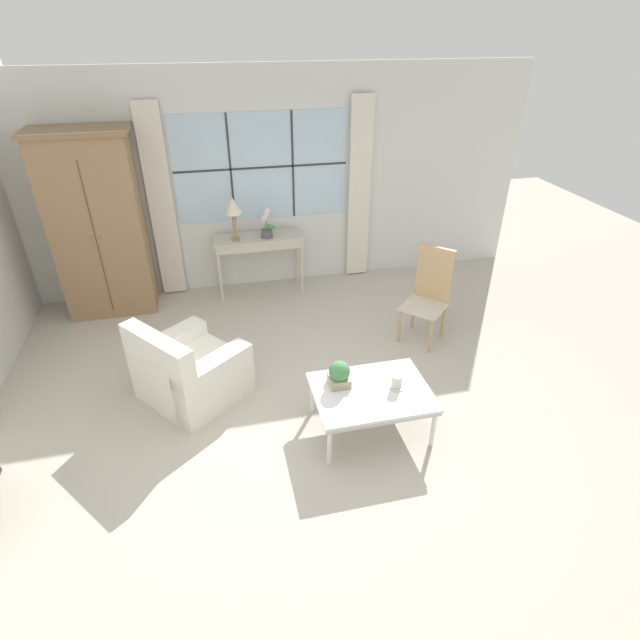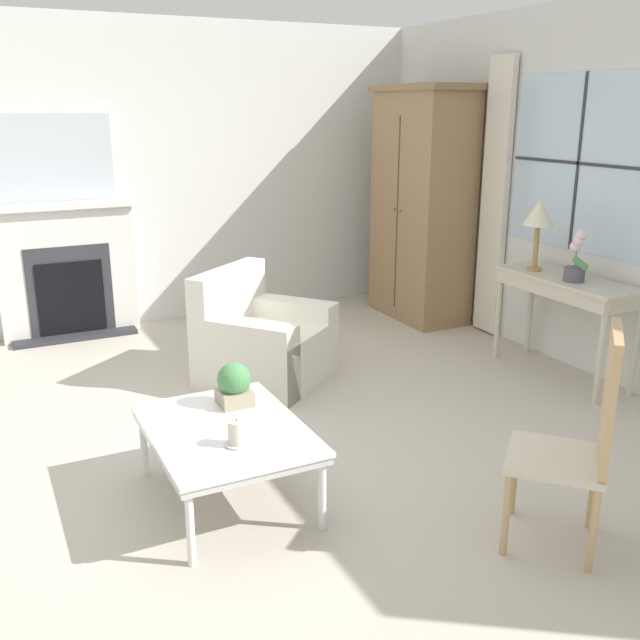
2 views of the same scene
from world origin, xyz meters
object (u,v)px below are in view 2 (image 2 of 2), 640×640
Objects in this scene: fireplace at (67,262)px; potted_orchid at (576,260)px; table_lamp at (539,215)px; potted_plant_small at (234,385)px; armchair_upholstered at (262,344)px; side_chair_wooden at (583,432)px; pillar_candle at (237,434)px; console_table at (566,289)px; coffee_table at (226,434)px; armoire at (422,205)px.

potted_orchid is at bearing 47.98° from fireplace.
table_lamp is 2.88m from potted_plant_small.
armchair_upholstered is 1.09× the size of side_chair_wooden.
table_lamp reaches higher than side_chair_wooden.
pillar_candle is at bearing 4.95° from fireplace.
console_table is 3.00× the size of potted_orchid.
console_table reaches higher than coffee_table.
potted_orchid is 2.40m from armchair_upholstered.
potted_orchid is (2.89, 3.20, 0.26)m from fireplace.
potted_orchid reaches higher than armchair_upholstered.
fireplace is 1.84× the size of side_chair_wooden.
coffee_table is (3.38, 0.33, -0.30)m from fireplace.
armoire is at bearing 74.58° from fireplace.
potted_orchid reaches higher than potted_plant_small.
fireplace is 1.69× the size of armchair_upholstered.
armoire is 15.63× the size of pillar_candle.
fireplace is 1.73× the size of console_table.
armchair_upholstered is at bearing 154.76° from pillar_candle.
table_lamp reaches higher than potted_plant_small.
fireplace is at bearing -174.48° from coffee_table.
fireplace is at bearing -175.05° from pillar_candle.
armchair_upholstered is at bearing 152.12° from coffee_table.
potted_plant_small reaches higher than pillar_candle.
console_table is at bearing 137.59° from side_chair_wooden.
potted_plant_small is at bearing 150.55° from coffee_table.
armoire is 3.88m from coffee_table.
table_lamp is 3.12m from coffee_table.
armoire is 2.40m from armchair_upholstered.
armchair_upholstered is 8.38× the size of pillar_candle.
armoire is at bearing -178.39° from console_table.
potted_plant_small is (0.24, -2.73, -0.40)m from potted_orchid.
pillar_candle is (-0.89, -1.36, -0.11)m from side_chair_wooden.
armchair_upholstered reaches higher than pillar_candle.
console_table is 4.78× the size of potted_plant_small.
armoire is at bearing 133.35° from pillar_candle.
potted_orchid is 2.25m from side_chair_wooden.
armoire is 1.87× the size of armchair_upholstered.
side_chair_wooden is 1.07× the size of coffee_table.
coffee_table is 7.20× the size of pillar_candle.
armchair_upholstered is (1.82, 1.16, -0.41)m from fireplace.
armoire is 3.99× the size of table_lamp.
armoire reaches higher than potted_orchid.
table_lamp is at bearing 103.43° from potted_plant_small.
side_chair_wooden is (1.73, -1.58, -0.10)m from console_table.
side_chair_wooden is (2.02, -1.52, -0.63)m from table_lamp.
coffee_table is at bearing 5.52° from fireplace.
console_table is 0.28m from potted_orchid.
fireplace is 4.32m from potted_orchid.
potted_orchid is 1.59× the size of potted_plant_small.
side_chair_wooden is at bearing -22.86° from armoire.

